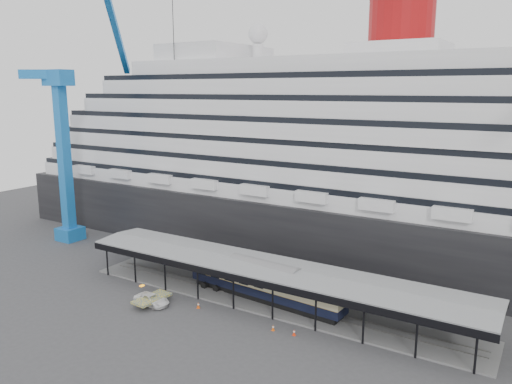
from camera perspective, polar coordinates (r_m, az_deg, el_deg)
ground at (r=64.14m, az=-0.83°, el=-14.05°), size 200.00×200.00×0.00m
cruise_ship at (r=87.05m, az=10.49°, el=5.23°), size 130.00×30.00×43.90m
platform_canopy at (r=67.09m, az=1.47°, el=-10.64°), size 56.00×9.18×5.30m
crane_blue at (r=96.79m, az=-20.64°, el=6.26°), size 22.63×19.19×47.60m
port_truck at (r=68.43m, az=-11.82°, el=-11.94°), size 5.22×2.69×1.41m
pullman_carriage at (r=67.27m, az=0.95°, el=-10.21°), size 23.46×4.96×22.86m
traffic_cone_left at (r=66.63m, az=-6.61°, el=-12.71°), size 0.52×0.52×0.82m
traffic_cone_mid at (r=60.73m, az=1.96°, el=-15.22°), size 0.39×0.39×0.73m
traffic_cone_right at (r=59.80m, az=4.37°, el=-15.69°), size 0.41×0.41×0.76m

